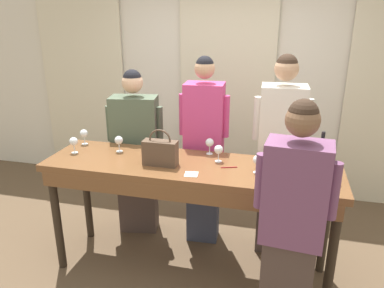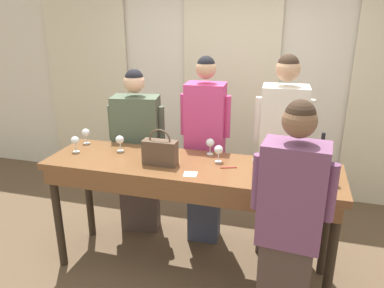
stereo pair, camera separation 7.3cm
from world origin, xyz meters
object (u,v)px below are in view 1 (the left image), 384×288
Objects in this scene: wine_glass_center_left at (84,134)px; wine_glass_near_host at (294,163)px; tasting_bar at (189,178)px; wine_glass_front_right at (73,142)px; wine_bottle at (320,160)px; wine_glass_front_mid at (210,143)px; wine_glass_front_left at (291,150)px; guest_olive_jacket at (136,153)px; wine_glass_center_right at (119,141)px; wine_glass_back_left at (290,158)px; host_pouring at (291,230)px; wine_glass_back_mid at (335,170)px; handbag at (160,152)px; guest_cream_sweater at (279,157)px; wine_glass_center_mid at (317,171)px; wine_glass_by_bottle at (258,160)px; guest_pink_top at (204,152)px; wine_glass_back_right at (219,150)px.

wine_glass_near_host is (1.89, -0.25, 0.00)m from wine_glass_center_left.
wine_glass_front_right reaches higher than tasting_bar.
wine_glass_front_right is (-1.05, 0.02, 0.22)m from tasting_bar.
wine_bottle is 2.09m from wine_glass_center_left.
wine_glass_front_mid is at bearing 1.74° from wine_glass_center_left.
wine_glass_front_left is 1.52m from guest_olive_jacket.
wine_glass_center_right and wine_glass_back_left have the same top height.
wine_glass_center_left is at bearing 156.39° from host_pouring.
wine_glass_front_mid is 1.00× the size of wine_glass_back_mid.
guest_cream_sweater is (0.93, 0.59, -0.17)m from handbag.
wine_glass_back_mid is at bearing 61.05° from host_pouring.
wine_glass_center_left is 2.08m from wine_glass_center_mid.
guest_olive_jacket reaches higher than wine_glass_center_right.
wine_glass_center_right is (-1.68, 0.11, -0.03)m from wine_bottle.
wine_glass_by_bottle is 0.08× the size of host_pouring.
guest_cream_sweater reaches higher than wine_glass_center_mid.
wine_glass_front_left and wine_glass_near_host have the same top height.
wine_glass_front_mid is at bearing 13.05° from wine_glass_front_right.
wine_glass_front_mid is 0.53m from wine_glass_by_bottle.
wine_glass_center_mid and wine_glass_by_bottle have the same top height.
guest_olive_jacket is (-1.23, 0.56, -0.27)m from wine_glass_by_bottle.
wine_bottle is at bearing 127.93° from wine_glass_back_mid.
wine_glass_front_left and wine_glass_back_left have the same top height.
guest_pink_top is (-0.00, 0.54, 0.03)m from tasting_bar.
wine_glass_center_right is at bearing 172.79° from wine_glass_back_mid.
wine_glass_near_host is (0.60, -0.13, 0.00)m from wine_glass_back_right.
tasting_bar is at bearing 176.06° from wine_glass_back_mid.
wine_bottle is 2.43× the size of wine_glass_back_left.
handbag is 0.17× the size of host_pouring.
handbag is 0.16× the size of guest_pink_top.
wine_bottle reaches higher than handbag.
wine_glass_back_left is at bearing -17.42° from guest_olive_jacket.
guest_cream_sweater reaches higher than wine_glass_front_right.
wine_glass_front_left is at bearing 91.79° from host_pouring.
wine_glass_center_left is at bearing 169.57° from wine_glass_center_mid.
host_pouring reaches higher than handbag.
wine_glass_back_mid is 1.90m from guest_olive_jacket.
wine_glass_front_mid is 0.08× the size of guest_cream_sweater.
wine_glass_front_mid is 1.00× the size of wine_glass_center_left.
handbag is 0.82m from wine_glass_front_right.
guest_pink_top is at bearing 146.63° from wine_glass_near_host.
handbag is at bearing -175.63° from wine_bottle.
tasting_bar is at bearing -160.03° from wine_glass_front_left.
wine_glass_center_left is at bearing 165.63° from wine_glass_center_right.
wine_glass_front_mid and wine_glass_center_right have the same top height.
host_pouring is (0.03, -0.86, -0.23)m from wine_glass_front_left.
wine_glass_front_mid is 1.05m from wine_glass_back_mid.
wine_bottle is 2.43× the size of wine_glass_center_mid.
host_pouring reaches higher than wine_glass_front_right.
wine_glass_front_mid is 1.00× the size of wine_glass_center_right.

